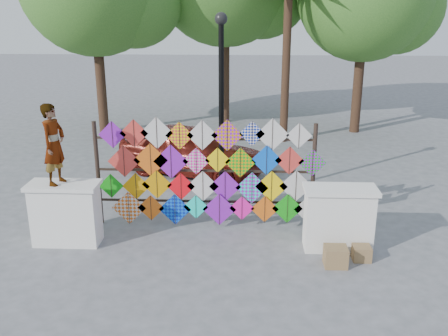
{
  "coord_description": "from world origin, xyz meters",
  "views": [
    {
      "loc": [
        0.86,
        -9.22,
        4.6
      ],
      "look_at": [
        0.43,
        0.6,
        1.38
      ],
      "focal_mm": 40.0,
      "sensor_mm": 36.0,
      "label": 1
    }
  ],
  "objects": [
    {
      "name": "lamppost",
      "position": [
        0.3,
        2.0,
        2.69
      ],
      "size": [
        0.28,
        0.28,
        4.46
      ],
      "color": "black",
      "rests_on": "ground"
    },
    {
      "name": "parapet_right",
      "position": [
        2.7,
        -0.2,
        0.65
      ],
      "size": [
        1.4,
        0.65,
        1.28
      ],
      "color": "white",
      "rests_on": "ground"
    },
    {
      "name": "ground",
      "position": [
        0.0,
        0.0,
        0.0
      ],
      "size": [
        80.0,
        80.0,
        0.0
      ],
      "primitive_type": "plane",
      "color": "gray",
      "rests_on": "ground"
    },
    {
      "name": "sedan",
      "position": [
        -0.67,
        4.27,
        0.71
      ],
      "size": [
        4.47,
        3.03,
        1.41
      ],
      "primitive_type": "imported",
      "rotation": [
        0.0,
        0.0,
        1.21
      ],
      "color": "maroon",
      "rests_on": "ground"
    },
    {
      "name": "vendor_woman",
      "position": [
        -2.79,
        -0.2,
        2.07
      ],
      "size": [
        0.5,
        0.65,
        1.58
      ],
      "primitive_type": "imported",
      "rotation": [
        0.0,
        0.0,
        1.33
      ],
      "color": "#99999E",
      "rests_on": "parapet_left"
    },
    {
      "name": "parapet_left",
      "position": [
        -2.7,
        -0.2,
        0.65
      ],
      "size": [
        1.4,
        0.65,
        1.28
      ],
      "color": "white",
      "rests_on": "ground"
    },
    {
      "name": "cardboard_box_far",
      "position": [
        3.09,
        -0.67,
        0.14
      ],
      "size": [
        0.34,
        0.31,
        0.28
      ],
      "primitive_type": "cube",
      "color": "olive",
      "rests_on": "ground"
    },
    {
      "name": "cardboard_box_near",
      "position": [
        2.56,
        -0.9,
        0.19
      ],
      "size": [
        0.42,
        0.37,
        0.37
      ],
      "primitive_type": "cube",
      "color": "olive",
      "rests_on": "ground"
    },
    {
      "name": "kite_rack",
      "position": [
        0.09,
        0.72,
        1.21
      ],
      "size": [
        4.95,
        0.24,
        2.43
      ],
      "color": "black",
      "rests_on": "ground"
    }
  ]
}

